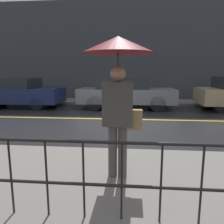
% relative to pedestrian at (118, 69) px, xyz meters
% --- Properties ---
extents(ground_plane, '(80.00, 80.00, 0.00)m').
position_rel_pedestrian_xyz_m(ground_plane, '(-0.72, 4.87, -1.78)').
color(ground_plane, '#262628').
extents(sidewalk_near, '(28.00, 2.53, 0.13)m').
position_rel_pedestrian_xyz_m(sidewalk_near, '(-0.72, -0.01, -1.72)').
color(sidewalk_near, slate).
rests_on(sidewalk_near, ground_plane).
extents(sidewalk_far, '(28.00, 1.94, 0.13)m').
position_rel_pedestrian_xyz_m(sidewalk_far, '(-0.72, 9.45, -1.72)').
color(sidewalk_far, slate).
rests_on(sidewalk_far, ground_plane).
extents(lane_marking, '(25.20, 0.12, 0.01)m').
position_rel_pedestrian_xyz_m(lane_marking, '(-0.72, 4.87, -1.78)').
color(lane_marking, gold).
rests_on(lane_marking, ground_plane).
extents(building_storefront, '(28.00, 0.30, 6.01)m').
position_rel_pedestrian_xyz_m(building_storefront, '(-0.72, 10.57, 1.22)').
color(building_storefront, '#383D42').
rests_on(building_storefront, ground_plane).
extents(railing_foreground, '(12.00, 0.04, 0.90)m').
position_rel_pedestrian_xyz_m(railing_foreground, '(-0.72, -1.02, -1.08)').
color(railing_foreground, black).
rests_on(railing_foreground, sidewalk_near).
extents(pedestrian, '(1.03, 1.03, 2.10)m').
position_rel_pedestrian_xyz_m(pedestrian, '(0.00, 0.00, 0.00)').
color(pedestrian, '#4C4742').
rests_on(pedestrian, sidewalk_near).
extents(car_navy, '(4.59, 1.93, 1.46)m').
position_rel_pedestrian_xyz_m(car_navy, '(-5.67, 7.39, -1.04)').
color(car_navy, '#19234C').
rests_on(car_navy, ground_plane).
extents(car_grey, '(4.61, 1.74, 1.43)m').
position_rel_pedestrian_xyz_m(car_grey, '(-0.11, 7.39, -1.03)').
color(car_grey, slate).
rests_on(car_grey, ground_plane).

